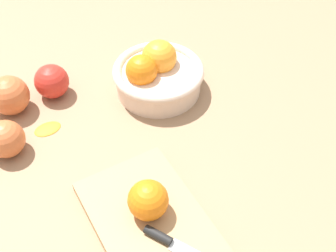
# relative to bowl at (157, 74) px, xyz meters

# --- Properties ---
(ground_plane) EXTENTS (2.40, 2.40, 0.00)m
(ground_plane) POSITION_rel_bowl_xyz_m (0.16, -0.12, -0.04)
(ground_plane) COLOR #997556
(bowl) EXTENTS (0.19, 0.19, 0.10)m
(bowl) POSITION_rel_bowl_xyz_m (0.00, 0.00, 0.00)
(bowl) COLOR beige
(bowl) RESTS_ON ground_plane
(cutting_board) EXTENTS (0.27, 0.21, 0.02)m
(cutting_board) POSITION_rel_bowl_xyz_m (0.30, -0.10, -0.03)
(cutting_board) COLOR tan
(cutting_board) RESTS_ON ground_plane
(orange_on_board) EXTENTS (0.06, 0.06, 0.06)m
(orange_on_board) POSITION_rel_bowl_xyz_m (0.29, -0.10, 0.01)
(orange_on_board) COLOR orange
(orange_on_board) RESTS_ON cutting_board
(knife) EXTENTS (0.13, 0.12, 0.01)m
(knife) POSITION_rel_bowl_xyz_m (0.36, -0.08, -0.02)
(knife) COLOR silver
(knife) RESTS_ON cutting_board
(apple_front_left) EXTENTS (0.07, 0.07, 0.07)m
(apple_front_left) POSITION_rel_bowl_xyz_m (-0.05, -0.21, -0.01)
(apple_front_left) COLOR red
(apple_front_left) RESTS_ON ground_plane
(apple_front_left_2) EXTENTS (0.08, 0.08, 0.08)m
(apple_front_left_2) POSITION_rel_bowl_xyz_m (-0.03, -0.29, -0.00)
(apple_front_left_2) COLOR #CC6638
(apple_front_left_2) RESTS_ON ground_plane
(apple_front_left_3) EXTENTS (0.07, 0.07, 0.07)m
(apple_front_left_3) POSITION_rel_bowl_xyz_m (0.08, -0.30, -0.01)
(apple_front_left_3) COLOR #CC6638
(apple_front_left_3) RESTS_ON ground_plane
(citrus_peel) EXTENTS (0.05, 0.06, 0.01)m
(citrus_peel) POSITION_rel_bowl_xyz_m (0.05, -0.23, -0.04)
(citrus_peel) COLOR orange
(citrus_peel) RESTS_ON ground_plane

